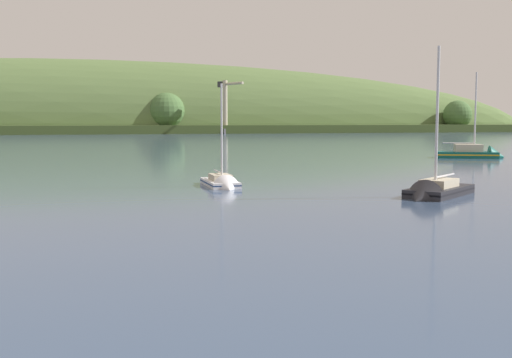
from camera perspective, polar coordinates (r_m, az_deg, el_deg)
far_shoreline_hill at (r=277.05m, az=-14.54°, el=4.10°), size 543.76×72.39×61.63m
dockside_crane at (r=249.78m, az=-2.77°, el=6.47°), size 7.47×14.47×20.92m
sailboat_near_mooring at (r=92.36m, az=19.22°, el=2.05°), size 9.60×6.82×13.15m
sailboat_far_left at (r=49.22m, az=-3.06°, el=-0.58°), size 2.37×6.41×9.06m
sailboat_outer_reach at (r=44.37m, az=15.82°, el=-1.37°), size 7.56×6.53×11.37m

